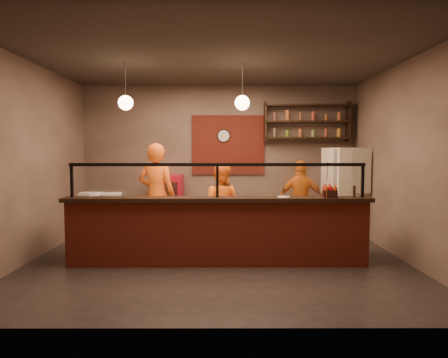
{
  "coord_description": "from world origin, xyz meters",
  "views": [
    {
      "loc": [
        0.09,
        -6.36,
        1.76
      ],
      "look_at": [
        0.1,
        0.3,
        1.3
      ],
      "focal_mm": 32.0,
      "sensor_mm": 36.0,
      "label": 1
    }
  ],
  "objects_px": {
    "cook_left": "(157,195)",
    "pepper_mill": "(354,191)",
    "fridge": "(346,193)",
    "pizza_dough": "(227,203)",
    "cook_right": "(301,200)",
    "condiment_caddy": "(330,194)",
    "red_cooler": "(170,204)",
    "wall_clock": "(224,136)",
    "cook_mid": "(220,206)"
  },
  "relations": [
    {
      "from": "cook_left",
      "to": "cook_mid",
      "type": "height_order",
      "value": "cook_left"
    },
    {
      "from": "cook_left",
      "to": "fridge",
      "type": "distance_m",
      "value": 3.82
    },
    {
      "from": "cook_left",
      "to": "condiment_caddy",
      "type": "bearing_deg",
      "value": 168.59
    },
    {
      "from": "cook_left",
      "to": "pepper_mill",
      "type": "relative_size",
      "value": 10.75
    },
    {
      "from": "cook_mid",
      "to": "condiment_caddy",
      "type": "bearing_deg",
      "value": 161.16
    },
    {
      "from": "condiment_caddy",
      "to": "pepper_mill",
      "type": "relative_size",
      "value": 1.16
    },
    {
      "from": "fridge",
      "to": "red_cooler",
      "type": "relative_size",
      "value": 1.45
    },
    {
      "from": "cook_right",
      "to": "fridge",
      "type": "relative_size",
      "value": 0.86
    },
    {
      "from": "cook_mid",
      "to": "wall_clock",
      "type": "bearing_deg",
      "value": -75.73
    },
    {
      "from": "cook_mid",
      "to": "red_cooler",
      "type": "xyz_separation_m",
      "value": [
        -1.09,
        1.3,
        -0.14
      ]
    },
    {
      "from": "wall_clock",
      "to": "cook_left",
      "type": "distance_m",
      "value": 2.28
    },
    {
      "from": "red_cooler",
      "to": "cook_right",
      "type": "bearing_deg",
      "value": -12.41
    },
    {
      "from": "red_cooler",
      "to": "fridge",
      "type": "bearing_deg",
      "value": -4.91
    },
    {
      "from": "cook_mid",
      "to": "pepper_mill",
      "type": "xyz_separation_m",
      "value": [
        2.06,
        -1.15,
        0.38
      ]
    },
    {
      "from": "fridge",
      "to": "pizza_dough",
      "type": "xyz_separation_m",
      "value": [
        -2.44,
        -1.48,
        -0.01
      ]
    },
    {
      "from": "wall_clock",
      "to": "pizza_dough",
      "type": "relative_size",
      "value": 0.58
    },
    {
      "from": "wall_clock",
      "to": "cook_mid",
      "type": "relative_size",
      "value": 0.2
    },
    {
      "from": "fridge",
      "to": "pepper_mill",
      "type": "distance_m",
      "value": 2.1
    },
    {
      "from": "wall_clock",
      "to": "cook_left",
      "type": "height_order",
      "value": "wall_clock"
    },
    {
      "from": "cook_mid",
      "to": "cook_right",
      "type": "height_order",
      "value": "cook_right"
    },
    {
      "from": "wall_clock",
      "to": "cook_left",
      "type": "relative_size",
      "value": 0.16
    },
    {
      "from": "fridge",
      "to": "cook_right",
      "type": "bearing_deg",
      "value": -179.87
    },
    {
      "from": "pizza_dough",
      "to": "condiment_caddy",
      "type": "relative_size",
      "value": 2.53
    },
    {
      "from": "red_cooler",
      "to": "pizza_dough",
      "type": "xyz_separation_m",
      "value": [
        1.21,
        -1.91,
        0.28
      ]
    },
    {
      "from": "wall_clock",
      "to": "cook_right",
      "type": "relative_size",
      "value": 0.19
    },
    {
      "from": "wall_clock",
      "to": "fridge",
      "type": "relative_size",
      "value": 0.16
    },
    {
      "from": "fridge",
      "to": "condiment_caddy",
      "type": "relative_size",
      "value": 8.91
    },
    {
      "from": "cook_mid",
      "to": "fridge",
      "type": "distance_m",
      "value": 2.71
    },
    {
      "from": "red_cooler",
      "to": "condiment_caddy",
      "type": "bearing_deg",
      "value": -40.24
    },
    {
      "from": "cook_left",
      "to": "pepper_mill",
      "type": "distance_m",
      "value": 3.46
    },
    {
      "from": "wall_clock",
      "to": "pepper_mill",
      "type": "height_order",
      "value": "wall_clock"
    },
    {
      "from": "cook_left",
      "to": "fridge",
      "type": "xyz_separation_m",
      "value": [
        3.73,
        0.8,
        -0.04
      ]
    },
    {
      "from": "cook_right",
      "to": "pizza_dough",
      "type": "bearing_deg",
      "value": 45.56
    },
    {
      "from": "cook_right",
      "to": "wall_clock",
      "type": "bearing_deg",
      "value": -27.12
    },
    {
      "from": "cook_left",
      "to": "red_cooler",
      "type": "bearing_deg",
      "value": -81.28
    },
    {
      "from": "wall_clock",
      "to": "pepper_mill",
      "type": "distance_m",
      "value": 3.53
    },
    {
      "from": "cook_mid",
      "to": "fridge",
      "type": "height_order",
      "value": "fridge"
    },
    {
      "from": "cook_left",
      "to": "pepper_mill",
      "type": "bearing_deg",
      "value": 171.77
    },
    {
      "from": "fridge",
      "to": "pizza_dough",
      "type": "bearing_deg",
      "value": -163.14
    },
    {
      "from": "wall_clock",
      "to": "cook_left",
      "type": "xyz_separation_m",
      "value": [
        -1.23,
        -1.54,
        -1.14
      ]
    },
    {
      "from": "condiment_caddy",
      "to": "pepper_mill",
      "type": "distance_m",
      "value": 0.39
    },
    {
      "from": "cook_left",
      "to": "pepper_mill",
      "type": "height_order",
      "value": "cook_left"
    },
    {
      "from": "cook_right",
      "to": "condiment_caddy",
      "type": "height_order",
      "value": "cook_right"
    },
    {
      "from": "red_cooler",
      "to": "condiment_caddy",
      "type": "xyz_separation_m",
      "value": [
        2.76,
        -2.49,
        0.49
      ]
    },
    {
      "from": "wall_clock",
      "to": "cook_right",
      "type": "xyz_separation_m",
      "value": [
        1.53,
        -0.99,
        -1.31
      ]
    },
    {
      "from": "cook_left",
      "to": "condiment_caddy",
      "type": "height_order",
      "value": "cook_left"
    },
    {
      "from": "pizza_dough",
      "to": "cook_mid",
      "type": "bearing_deg",
      "value": 101.37
    },
    {
      "from": "wall_clock",
      "to": "red_cooler",
      "type": "distance_m",
      "value": 1.89
    },
    {
      "from": "pizza_dough",
      "to": "fridge",
      "type": "bearing_deg",
      "value": 31.27
    },
    {
      "from": "red_cooler",
      "to": "condiment_caddy",
      "type": "relative_size",
      "value": 6.14
    }
  ]
}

